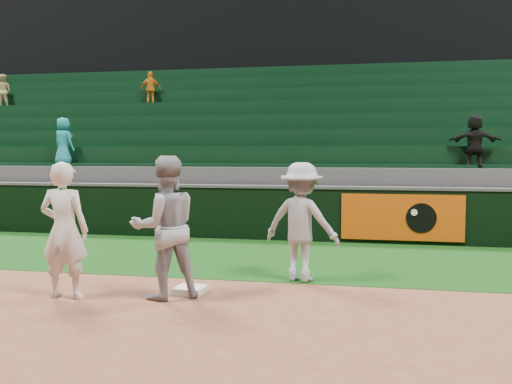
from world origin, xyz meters
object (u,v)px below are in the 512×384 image
baserunner (165,227)px  base_coach (301,222)px  first_base (190,290)px  first_baseman (64,230)px

baserunner → base_coach: bearing=-174.2°
first_base → first_baseman: size_ratio=0.22×
first_baseman → base_coach: size_ratio=1.02×
first_base → base_coach: size_ratio=0.22×
first_baseman → baserunner: (1.37, 0.27, 0.04)m
first_base → baserunner: bearing=-127.8°
first_base → baserunner: baserunner is taller
baserunner → first_baseman: bearing=-22.6°
first_base → first_baseman: (-1.61, -0.59, 0.89)m
baserunner → base_coach: 2.21m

